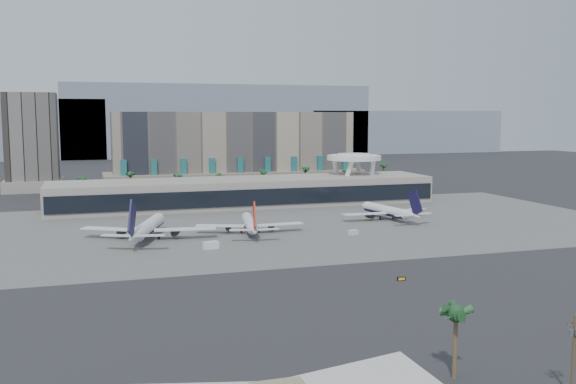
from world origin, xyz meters
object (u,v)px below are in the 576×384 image
object	(u,v)px
service_vehicle_a	(211,245)
taxiway_sign	(401,279)
airliner_right	(388,211)
utility_pole	(574,348)
service_vehicle_b	(353,232)
airliner_centre	(250,224)
airliner_left	(147,227)

from	to	relation	value
service_vehicle_a	taxiway_sign	distance (m)	63.30
airliner_right	utility_pole	bearing A→B (deg)	-116.38
service_vehicle_a	service_vehicle_b	xyz separation A→B (m)	(50.12, 8.34, -0.30)
service_vehicle_a	airliner_centre	bearing A→B (deg)	38.64
airliner_right	taxiway_sign	world-z (taller)	airliner_right
utility_pole	airliner_right	bearing A→B (deg)	73.32
airliner_right	service_vehicle_b	distance (m)	36.35
airliner_centre	service_vehicle_b	size ratio (longest dim) A/B	11.82
airliner_centre	service_vehicle_a	xyz separation A→B (m)	(-17.60, -21.59, -2.21)
airliner_left	utility_pole	bearing A→B (deg)	-52.99
airliner_right	service_vehicle_a	xyz separation A→B (m)	(-75.68, -34.05, -2.30)
service_vehicle_a	service_vehicle_b	distance (m)	50.81
airliner_left	service_vehicle_a	size ratio (longest dim) A/B	9.56
airliner_centre	service_vehicle_a	bearing A→B (deg)	-120.08
service_vehicle_a	service_vehicle_b	bearing A→B (deg)	-2.74
utility_pole	service_vehicle_b	xyz separation A→B (m)	(19.64, 125.18, -6.31)
airliner_left	airliner_centre	distance (m)	34.49
taxiway_sign	airliner_centre	bearing A→B (deg)	110.30
airliner_right	service_vehicle_a	world-z (taller)	airliner_right
utility_pole	service_vehicle_a	bearing A→B (deg)	104.62
airliner_centre	service_vehicle_b	world-z (taller)	airliner_centre
airliner_left	service_vehicle_a	distance (m)	26.96
utility_pole	service_vehicle_b	world-z (taller)	utility_pole
service_vehicle_a	taxiway_sign	size ratio (longest dim) A/B	2.14
utility_pole	airliner_centre	size ratio (longest dim) A/B	0.31
airliner_centre	service_vehicle_a	size ratio (longest dim) A/B	8.26
service_vehicle_a	airliner_left	bearing A→B (deg)	116.83
airliner_left	airliner_centre	xyz separation A→B (m)	(34.48, 0.76, -0.64)
utility_pole	airliner_centre	bearing A→B (deg)	95.31
airliner_right	service_vehicle_b	bearing A→B (deg)	-144.52
utility_pole	taxiway_sign	xyz separation A→B (m)	(6.92, 65.78, -6.66)
airliner_centre	taxiway_sign	distance (m)	75.36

